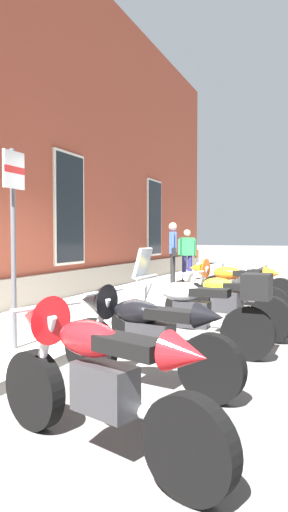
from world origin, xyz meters
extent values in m
plane|color=#565451|center=(0.00, 0.00, 0.00)|extent=(140.00, 140.00, 0.00)
cube|color=gray|center=(0.00, 1.33, 0.06)|extent=(32.13, 2.66, 0.13)
cube|color=silver|center=(2.61, 2.64, 2.10)|extent=(1.22, 0.06, 2.52)
cube|color=black|center=(2.61, 2.61, 2.10)|extent=(1.10, 0.03, 2.40)
cube|color=silver|center=(7.84, 2.64, 2.10)|extent=(1.22, 0.06, 2.52)
cube|color=black|center=(7.84, 2.61, 2.10)|extent=(1.10, 0.03, 2.40)
cylinder|color=black|center=(-3.20, -0.72, 0.30)|extent=(0.30, 0.61, 0.60)
cylinder|color=black|center=(-3.64, -2.08, 0.30)|extent=(0.30, 0.61, 0.60)
cylinder|color=silver|center=(-3.23, -0.81, 0.57)|extent=(0.17, 0.33, 0.66)
cube|color=#28282B|center=(-3.44, -1.45, 0.48)|extent=(0.34, 0.49, 0.32)
ellipsoid|color=red|center=(-3.39, -1.30, 0.79)|extent=(0.41, 0.57, 0.24)
cube|color=black|center=(-3.51, -1.67, 0.80)|extent=(0.36, 0.52, 0.10)
cylinder|color=silver|center=(-3.26, -0.89, 0.96)|extent=(0.60, 0.22, 0.04)
cylinder|color=silver|center=(-3.41, -1.77, 0.35)|extent=(0.22, 0.46, 0.09)
cone|color=red|center=(-3.22, -0.76, 0.86)|extent=(0.45, 0.43, 0.36)
cone|color=red|center=(-3.63, -2.06, 0.82)|extent=(0.31, 0.32, 0.24)
cylinder|color=black|center=(-1.96, -0.50, 0.31)|extent=(0.22, 0.63, 0.62)
cylinder|color=black|center=(-2.18, -1.84, 0.31)|extent=(0.22, 0.63, 0.62)
cylinder|color=silver|center=(-1.97, -0.60, 0.55)|extent=(0.12, 0.31, 0.61)
cube|color=#28282B|center=(-2.08, -1.22, 0.49)|extent=(0.29, 0.47, 0.32)
ellipsoid|color=black|center=(-2.05, -1.07, 0.74)|extent=(0.34, 0.56, 0.24)
cube|color=black|center=(-2.11, -1.45, 0.75)|extent=(0.30, 0.51, 0.10)
cylinder|color=silver|center=(-1.99, -0.68, 0.91)|extent=(0.62, 0.14, 0.04)
cylinder|color=silver|center=(-2.01, -1.54, 0.36)|extent=(0.16, 0.46, 0.09)
cone|color=black|center=(-1.96, -0.55, 0.81)|extent=(0.41, 0.39, 0.36)
cone|color=black|center=(-2.17, -1.82, 0.77)|extent=(0.28, 0.30, 0.24)
cylinder|color=black|center=(-0.64, -0.41, 0.32)|extent=(0.14, 0.64, 0.64)
cylinder|color=black|center=(-0.68, -1.90, 0.32)|extent=(0.14, 0.64, 0.64)
cylinder|color=silver|center=(-0.64, -0.51, 0.57)|extent=(0.08, 0.31, 0.63)
cube|color=#28282B|center=(-0.66, -1.21, 0.50)|extent=(0.23, 0.45, 0.32)
ellipsoid|color=#B7BABF|center=(-0.65, -1.06, 0.78)|extent=(0.27, 0.53, 0.24)
cube|color=black|center=(-0.66, -1.44, 0.79)|extent=(0.23, 0.49, 0.10)
cylinder|color=silver|center=(-0.64, -0.59, 0.95)|extent=(0.62, 0.05, 0.04)
cylinder|color=silver|center=(-0.55, -1.51, 0.37)|extent=(0.10, 0.45, 0.09)
cube|color=#B2BCC6|center=(-0.64, -0.53, 1.13)|extent=(0.36, 0.15, 0.40)
cube|color=black|center=(-0.68, -2.00, 0.89)|extent=(0.37, 0.33, 0.30)
cylinder|color=black|center=(0.80, -0.63, 0.32)|extent=(0.30, 0.65, 0.64)
cylinder|color=black|center=(0.36, -2.05, 0.32)|extent=(0.30, 0.65, 0.64)
cylinder|color=silver|center=(0.77, -0.72, 0.55)|extent=(0.15, 0.30, 0.59)
cube|color=#28282B|center=(0.57, -1.38, 0.50)|extent=(0.34, 0.49, 0.32)
ellipsoid|color=gold|center=(0.61, -1.24, 0.73)|extent=(0.40, 0.57, 0.24)
cube|color=black|center=(0.50, -1.60, 0.74)|extent=(0.35, 0.52, 0.10)
cylinder|color=silver|center=(0.75, -0.80, 0.90)|extent=(0.60, 0.22, 0.04)
cylinder|color=silver|center=(0.59, -1.71, 0.37)|extent=(0.22, 0.46, 0.09)
sphere|color=silver|center=(0.77, -0.72, 0.83)|extent=(0.18, 0.18, 0.18)
cylinder|color=black|center=(2.06, -0.47, 0.30)|extent=(0.22, 0.61, 0.60)
cylinder|color=black|center=(1.82, -1.90, 0.30)|extent=(0.22, 0.61, 0.60)
cylinder|color=silver|center=(2.04, -0.57, 0.58)|extent=(0.12, 0.34, 0.69)
cube|color=#28282B|center=(1.93, -1.24, 0.48)|extent=(0.29, 0.47, 0.32)
ellipsoid|color=orange|center=(1.96, -1.09, 0.81)|extent=(0.34, 0.56, 0.24)
cube|color=black|center=(1.89, -1.46, 0.82)|extent=(0.30, 0.51, 0.10)
cylinder|color=silver|center=(2.03, -0.65, 0.98)|extent=(0.62, 0.14, 0.04)
cylinder|color=silver|center=(2.00, -1.55, 0.35)|extent=(0.16, 0.46, 0.09)
cone|color=orange|center=(2.05, -0.52, 0.88)|extent=(0.41, 0.39, 0.36)
cone|color=orange|center=(1.82, -1.88, 0.84)|extent=(0.28, 0.30, 0.24)
cylinder|color=black|center=(3.53, -0.50, 0.32)|extent=(0.21, 0.64, 0.63)
cylinder|color=black|center=(3.34, -1.87, 0.32)|extent=(0.21, 0.64, 0.63)
cylinder|color=silver|center=(3.52, -0.60, 0.55)|extent=(0.11, 0.30, 0.60)
cube|color=#28282B|center=(3.43, -1.23, 0.50)|extent=(0.28, 0.47, 0.32)
ellipsoid|color=slate|center=(3.45, -1.08, 0.73)|extent=(0.33, 0.55, 0.24)
cube|color=black|center=(3.40, -1.46, 0.74)|extent=(0.28, 0.51, 0.10)
cylinder|color=silver|center=(3.51, -0.68, 0.90)|extent=(0.62, 0.12, 0.04)
cylinder|color=silver|center=(3.51, -1.55, 0.37)|extent=(0.15, 0.46, 0.09)
sphere|color=silver|center=(3.52, -0.60, 0.83)|extent=(0.18, 0.18, 0.18)
cylinder|color=black|center=(6.13, 1.39, 0.56)|extent=(0.14, 0.14, 0.87)
cylinder|color=black|center=(5.96, 1.33, 0.56)|extent=(0.14, 0.14, 0.87)
cube|color=#2D478C|center=(6.05, 1.36, 1.30)|extent=(0.44, 0.32, 0.62)
sphere|color=tan|center=(6.05, 1.36, 1.76)|extent=(0.24, 0.24, 0.24)
cylinder|color=#2D478C|center=(6.28, 1.45, 1.27)|extent=(0.09, 0.09, 0.59)
cylinder|color=#2D478C|center=(5.81, 1.28, 1.27)|extent=(0.09, 0.09, 0.59)
cube|color=black|center=(5.75, 1.23, 1.04)|extent=(0.12, 0.14, 0.24)
cylinder|color=#1E1E4C|center=(6.93, 1.29, 0.51)|extent=(0.14, 0.14, 0.77)
cylinder|color=#1E1E4C|center=(7.04, 1.15, 0.51)|extent=(0.14, 0.14, 0.77)
cube|color=#26723F|center=(6.99, 1.22, 1.17)|extent=(0.41, 0.44, 0.55)
sphere|color=tan|center=(6.99, 1.22, 1.58)|extent=(0.21, 0.21, 0.21)
cylinder|color=#26723F|center=(6.83, 1.42, 1.15)|extent=(0.09, 0.09, 0.52)
cylinder|color=#26723F|center=(7.14, 1.03, 1.15)|extent=(0.09, 0.09, 0.52)
cube|color=#592D19|center=(7.20, 0.99, 0.95)|extent=(0.14, 0.14, 0.24)
cylinder|color=#4C4C51|center=(-1.69, 0.70, 1.32)|extent=(0.06, 0.06, 2.38)
cube|color=white|center=(-1.69, 0.68, 2.26)|extent=(0.36, 0.03, 0.44)
cube|color=red|center=(-1.69, 0.66, 2.26)|extent=(0.36, 0.01, 0.08)
camera|label=1|loc=(-5.95, -2.78, 1.47)|focal=31.09mm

